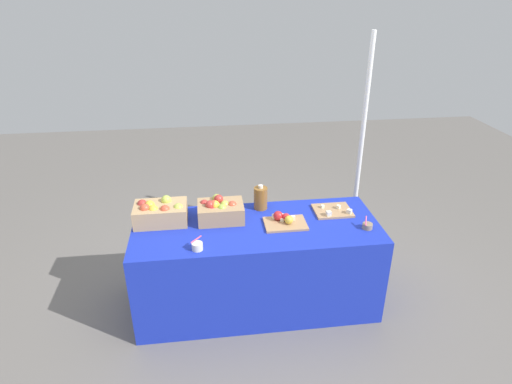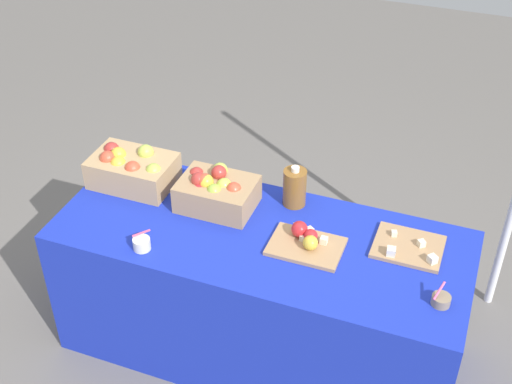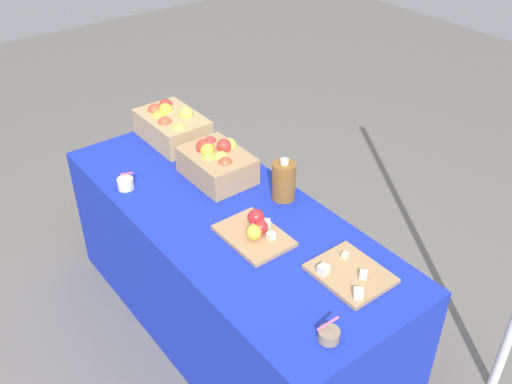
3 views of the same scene
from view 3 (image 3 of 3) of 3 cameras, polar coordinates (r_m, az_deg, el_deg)
ground_plane at (r=3.14m, az=-2.45°, el=-12.87°), size 10.00×10.00×0.00m
table at (r=2.88m, az=-2.63°, el=-7.88°), size 1.90×0.76×0.74m
apple_crate_left at (r=3.20m, az=-8.33°, el=6.51°), size 0.40×0.27×0.19m
apple_crate_middle at (r=2.85m, az=-3.90°, el=2.98°), size 0.36×0.26×0.19m
cutting_board_front at (r=2.49m, az=-0.06°, el=-3.82°), size 0.32×0.23×0.09m
cutting_board_back at (r=2.33m, az=9.23°, el=-7.97°), size 0.30×0.25×0.06m
sample_bowl_near at (r=2.85m, az=-12.72°, el=0.84°), size 0.08×0.08×0.10m
sample_bowl_mid at (r=2.08m, az=7.19°, el=-13.78°), size 0.08×0.08×0.09m
cider_jug at (r=2.68m, az=2.77°, el=1.12°), size 0.11×0.11×0.21m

